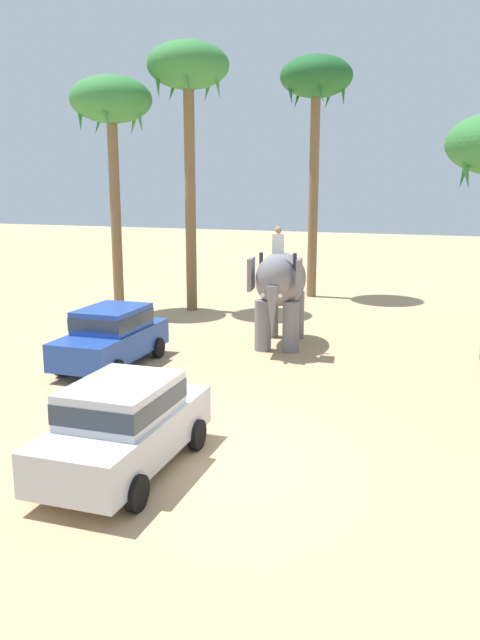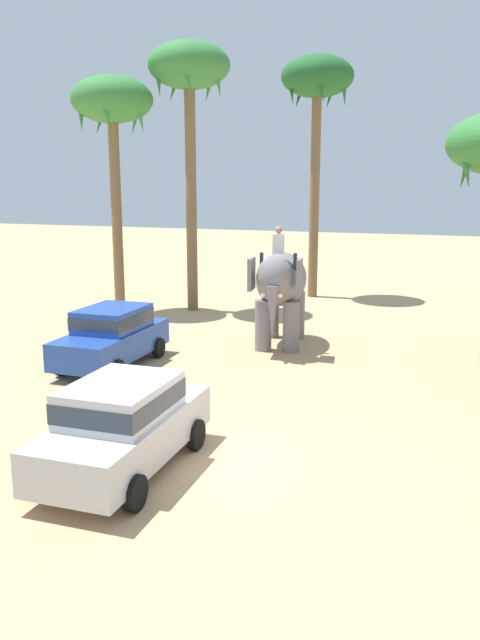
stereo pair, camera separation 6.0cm
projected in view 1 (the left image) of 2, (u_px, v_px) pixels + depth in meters
ground_plane at (200, 461)px, 11.90m from camera, size 120.00×120.00×0.00m
car_sedan_foreground at (125, 422)px, 11.30m from camera, size 2.06×4.19×1.70m
car_parked_far_side at (112, 334)px, 18.02m from camera, size 2.07×4.20×1.70m
elephant_with_mahout at (280, 285)px, 20.12m from camera, size 2.22×4.00×3.88m
palm_tree_behind_elephant at (188, 77)px, 24.54m from camera, size 3.20×3.20×10.57m
palm_tree_left_of_road at (111, 108)px, 24.63m from camera, size 3.20×3.20×9.28m
palm_tree_far_back at (316, 87)px, 27.78m from camera, size 3.20×3.20×10.70m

